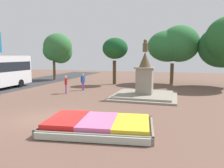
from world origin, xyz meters
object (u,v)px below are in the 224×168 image
object	(u,v)px
statue_monument	(144,87)
pedestrian_near_planter	(66,83)
flower_planter	(97,125)
pedestrian_with_handbag	(83,81)

from	to	relation	value
statue_monument	pedestrian_near_planter	distance (m)	7.50
flower_planter	pedestrian_with_handbag	distance (m)	12.63
flower_planter	pedestrian_near_planter	size ratio (longest dim) A/B	3.28
flower_planter	pedestrian_near_planter	xyz separation A→B (m)	(-6.54, 8.97, 0.73)
flower_planter	pedestrian_near_planter	distance (m)	11.12
pedestrian_with_handbag	pedestrian_near_planter	bearing A→B (deg)	-109.02
flower_planter	statue_monument	distance (m)	9.29
pedestrian_with_handbag	pedestrian_near_planter	distance (m)	2.37
pedestrian_with_handbag	pedestrian_near_planter	world-z (taller)	pedestrian_with_handbag
statue_monument	pedestrian_with_handbag	world-z (taller)	statue_monument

